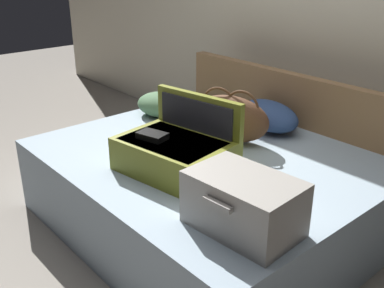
{
  "coord_description": "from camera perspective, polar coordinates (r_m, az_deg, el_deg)",
  "views": [
    {
      "loc": [
        1.83,
        -1.3,
        1.61
      ],
      "look_at": [
        0.0,
        0.28,
        0.58
      ],
      "focal_mm": 42.84,
      "sensor_mm": 36.0,
      "label": 1
    }
  ],
  "objects": [
    {
      "name": "ground_plane",
      "position": [
        2.76,
        -4.54,
        -12.75
      ],
      "size": [
        12.0,
        12.0,
        0.0
      ],
      "primitive_type": "plane",
      "color": "gray"
    },
    {
      "name": "bed",
      "position": [
        2.85,
        1.8,
        -5.73
      ],
      "size": [
        1.93,
        1.57,
        0.48
      ],
      "primitive_type": "cube",
      "color": "#99ADBC",
      "rests_on": "ground"
    },
    {
      "name": "headboard",
      "position": [
        3.34,
        12.31,
        1.52
      ],
      "size": [
        1.97,
        0.08,
        0.83
      ],
      "primitive_type": "cube",
      "color": "olive",
      "rests_on": "ground"
    },
    {
      "name": "hard_case_large",
      "position": [
        2.49,
        -1.96,
        -0.86
      ],
      "size": [
        0.65,
        0.52,
        0.4
      ],
      "rotation": [
        0.0,
        0.0,
        0.16
      ],
      "color": "olive",
      "rests_on": "bed"
    },
    {
      "name": "hard_case_medium",
      "position": [
        1.99,
        6.43,
        -7.36
      ],
      "size": [
        0.5,
        0.35,
        0.25
      ],
      "rotation": [
        0.0,
        0.0,
        0.07
      ],
      "color": "gray",
      "rests_on": "bed"
    },
    {
      "name": "duffel_bag",
      "position": [
        2.89,
        4.69,
        3.23
      ],
      "size": [
        0.57,
        0.39,
        0.35
      ],
      "rotation": [
        0.0,
        0.0,
        0.36
      ],
      "color": "brown",
      "rests_on": "bed"
    },
    {
      "name": "pillow_near_headboard",
      "position": [
        3.14,
        9.51,
        3.51
      ],
      "size": [
        0.54,
        0.39,
        0.19
      ],
      "primitive_type": "ellipsoid",
      "rotation": [
        0.0,
        0.0,
        -0.2
      ],
      "color": "navy",
      "rests_on": "bed"
    },
    {
      "name": "pillow_center_head",
      "position": [
        3.37,
        -3.8,
        4.95
      ],
      "size": [
        0.44,
        0.38,
        0.17
      ],
      "primitive_type": "ellipsoid",
      "rotation": [
        0.0,
        0.0,
        0.2
      ],
      "color": "#4C724C",
      "rests_on": "bed"
    }
  ]
}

